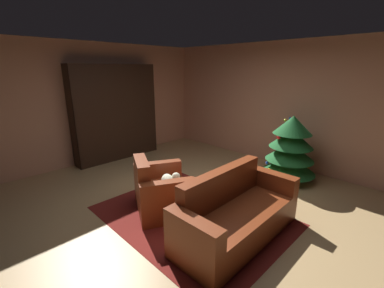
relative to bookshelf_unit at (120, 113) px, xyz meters
name	(u,v)px	position (x,y,z in m)	size (l,w,h in m)	color
ground_plane	(194,206)	(2.91, -0.46, -1.08)	(7.52, 7.52, 0.00)	tan
wall_back	(283,105)	(2.91, 2.31, 0.25)	(6.39, 0.06, 2.67)	tan
wall_left	(96,103)	(-0.26, -0.46, 0.25)	(0.06, 5.60, 2.67)	tan
area_rug	(192,216)	(3.10, -0.69, -1.08)	(2.67, 2.01, 0.01)	maroon
bookshelf_unit	(120,113)	(0.00, 0.00, 0.00)	(0.36, 2.02, 2.20)	black
armchair_red	(161,192)	(2.63, -0.89, -0.78)	(1.17, 1.11, 0.85)	maroon
couch_red	(236,215)	(3.81, -0.59, -0.79)	(0.77, 1.86, 0.85)	maroon
coffee_table	(202,197)	(3.29, -0.69, -0.70)	(0.67, 0.67, 0.43)	black
book_stack_on_table	(200,190)	(3.28, -0.70, -0.59)	(0.23, 0.17, 0.13)	gold
bottle_on_table	(215,188)	(3.43, -0.57, -0.54)	(0.07, 0.07, 0.29)	#5A1C17
decorated_tree	(290,148)	(3.49, 1.58, -0.44)	(0.99, 0.99, 1.27)	brown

